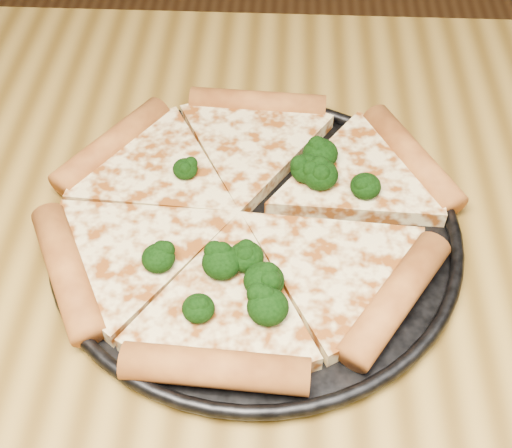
{
  "coord_description": "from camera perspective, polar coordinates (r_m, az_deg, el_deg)",
  "views": [
    {
      "loc": [
        0.02,
        -0.25,
        1.18
      ],
      "look_at": [
        0.0,
        0.11,
        0.77
      ],
      "focal_mm": 48.35,
      "sensor_mm": 36.0,
      "label": 1
    }
  ],
  "objects": [
    {
      "name": "pizza_pan",
      "position": [
        0.56,
        0.0,
        -0.57
      ],
      "size": [
        0.33,
        0.33,
        0.02
      ],
      "color": "black",
      "rests_on": "dining_table"
    },
    {
      "name": "dining_table",
      "position": [
        0.58,
        -0.57,
        -15.58
      ],
      "size": [
        1.2,
        0.9,
        0.75
      ],
      "color": "olive",
      "rests_on": "ground"
    },
    {
      "name": "broccoli_florets",
      "position": [
        0.53,
        1.32,
        -0.05
      ],
      "size": [
        0.18,
        0.19,
        0.02
      ],
      "color": "black",
      "rests_on": "pizza"
    },
    {
      "name": "pizza",
      "position": [
        0.56,
        -0.99,
        0.95
      ],
      "size": [
        0.35,
        0.32,
        0.03
      ],
      "rotation": [
        0.0,
        0.0,
        -0.06
      ],
      "color": "#F6DD96",
      "rests_on": "pizza_pan"
    }
  ]
}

